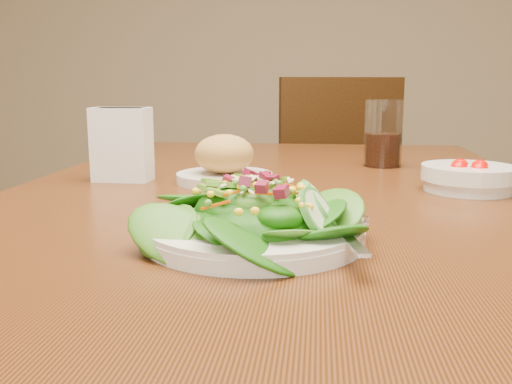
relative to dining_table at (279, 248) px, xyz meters
The scene contains 7 objects.
dining_table is the anchor object (origin of this frame).
chair_far 1.09m from the dining_table, 84.79° to the left, with size 0.54×0.55×0.94m.
salad_plate 0.34m from the dining_table, 89.50° to the right, with size 0.25×0.25×0.07m.
bread_plate 0.18m from the dining_table, 151.98° to the left, with size 0.17×0.17×0.09m.
tomato_bowl 0.33m from the dining_table, ahead, with size 0.15×0.15×0.05m.
drinking_glass 0.38m from the dining_table, 55.13° to the left, with size 0.08×0.08×0.14m.
napkin_holder 0.34m from the dining_table, 169.52° to the left, with size 0.10×0.06×0.13m.
Camera 1 is at (0.06, -0.93, 0.93)m, focal length 40.00 mm.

